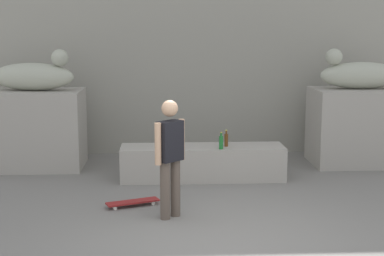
# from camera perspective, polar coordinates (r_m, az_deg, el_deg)

# --- Properties ---
(ground_plane) EXTENTS (40.00, 40.00, 0.00)m
(ground_plane) POSITION_cam_1_polar(r_m,az_deg,el_deg) (7.48, 2.64, -10.96)
(ground_plane) COLOR slate
(facade_wall) EXTENTS (11.16, 0.60, 6.24)m
(facade_wall) POSITION_cam_1_polar(r_m,az_deg,el_deg) (12.57, 0.29, 11.91)
(facade_wall) COLOR gray
(facade_wall) RESTS_ON ground_plane
(pedestal_left) EXTENTS (1.82, 1.23, 1.48)m
(pedestal_left) POSITION_cam_1_polar(r_m,az_deg,el_deg) (11.52, -15.12, -0.11)
(pedestal_left) COLOR #A39E93
(pedestal_left) RESTS_ON ground_plane
(pedestal_right) EXTENTS (1.82, 1.23, 1.48)m
(pedestal_right) POSITION_cam_1_polar(r_m,az_deg,el_deg) (11.88, 15.98, 0.14)
(pedestal_right) COLOR #A39E93
(pedestal_right) RESTS_ON ground_plane
(statue_reclining_left) EXTENTS (1.67, 0.81, 0.78)m
(statue_reclining_left) POSITION_cam_1_polar(r_m,az_deg,el_deg) (11.38, -15.18, 4.98)
(statue_reclining_left) COLOR #ABAF9B
(statue_reclining_left) RESTS_ON pedestal_left
(statue_reclining_right) EXTENTS (1.60, 0.56, 0.78)m
(statue_reclining_right) POSITION_cam_1_polar(r_m,az_deg,el_deg) (11.75, 16.05, 5.08)
(statue_reclining_right) COLOR #ABAF9B
(statue_reclining_right) RESTS_ON pedestal_right
(ledge_block) EXTENTS (2.87, 0.73, 0.59)m
(ledge_block) POSITION_cam_1_polar(r_m,az_deg,el_deg) (10.32, 1.04, -3.40)
(ledge_block) COLOR #A39E93
(ledge_block) RESTS_ON ground_plane
(skater) EXTENTS (0.42, 0.40, 1.67)m
(skater) POSITION_cam_1_polar(r_m,az_deg,el_deg) (8.11, -2.16, -2.51)
(skater) COLOR brown
(skater) RESTS_ON ground_plane
(skateboard) EXTENTS (0.82, 0.48, 0.08)m
(skateboard) POSITION_cam_1_polar(r_m,az_deg,el_deg) (8.87, -5.81, -7.21)
(skateboard) COLOR maroon
(skateboard) RESTS_ON ground_plane
(bottle_brown) EXTENTS (0.07, 0.07, 0.29)m
(bottle_brown) POSITION_cam_1_polar(r_m,az_deg,el_deg) (10.23, 3.36, -1.15)
(bottle_brown) COLOR #593314
(bottle_brown) RESTS_ON ledge_block
(bottle_blue) EXTENTS (0.06, 0.06, 0.28)m
(bottle_blue) POSITION_cam_1_polar(r_m,az_deg,el_deg) (10.03, -1.43, -1.38)
(bottle_blue) COLOR #194C99
(bottle_blue) RESTS_ON ledge_block
(bottle_green) EXTENTS (0.07, 0.07, 0.29)m
(bottle_green) POSITION_cam_1_polar(r_m,az_deg,el_deg) (10.00, 2.86, -1.39)
(bottle_green) COLOR #1E722D
(bottle_green) RESTS_ON ledge_block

